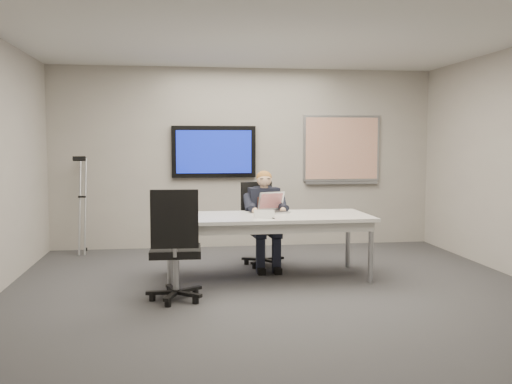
{
  "coord_description": "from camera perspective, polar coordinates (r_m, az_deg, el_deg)",
  "views": [
    {
      "loc": [
        -1.06,
        -5.91,
        1.63
      ],
      "look_at": [
        -0.13,
        0.82,
        1.05
      ],
      "focal_mm": 40.0,
      "sensor_mm": 36.0,
      "label": 1
    }
  ],
  "objects": [
    {
      "name": "seated_person",
      "position": [
        7.41,
        0.98,
        -3.78
      ],
      "size": [
        0.41,
        0.7,
        1.27
      ],
      "rotation": [
        0.0,
        0.0,
        0.08
      ],
      "color": "#1C1F2E",
      "rests_on": "office_chair_far"
    },
    {
      "name": "tv_display",
      "position": [
        8.88,
        -4.24,
        4.04
      ],
      "size": [
        1.3,
        0.09,
        0.8
      ],
      "color": "black",
      "rests_on": "wall_back"
    },
    {
      "name": "laptop",
      "position": [
        7.14,
        1.64,
        -1.55
      ],
      "size": [
        0.42,
        0.44,
        0.25
      ],
      "rotation": [
        0.0,
        0.0,
        0.35
      ],
      "color": "silver",
      "rests_on": "conference_table"
    },
    {
      "name": "pen",
      "position": [
        6.58,
        1.62,
        -2.59
      ],
      "size": [
        0.04,
        0.15,
        0.01
      ],
      "primitive_type": "cylinder",
      "rotation": [
        0.0,
        1.57,
        1.75
      ],
      "color": "black",
      "rests_on": "conference_table"
    },
    {
      "name": "conference_table",
      "position": [
        6.88,
        1.07,
        -3.06
      ],
      "size": [
        2.5,
        1.06,
        0.77
      ],
      "rotation": [
        0.0,
        0.0,
        0.01
      ],
      "color": "silver",
      "rests_on": "ground"
    },
    {
      "name": "office_chair_near",
      "position": [
        5.96,
        -8.03,
        -7.39
      ],
      "size": [
        0.58,
        0.58,
        1.18
      ],
      "rotation": [
        0.0,
        0.0,
        3.11
      ],
      "color": "black",
      "rests_on": "ground"
    },
    {
      "name": "wall_back",
      "position": [
        8.98,
        -1.07,
        3.42
      ],
      "size": [
        6.0,
        0.02,
        2.8
      ],
      "primitive_type": "cube",
      "color": "#A29B92",
      "rests_on": "ground"
    },
    {
      "name": "floor",
      "position": [
        6.22,
        2.28,
        -10.29
      ],
      "size": [
        6.0,
        6.0,
        0.02
      ],
      "primitive_type": "cube",
      "color": "#3A3A3D",
      "rests_on": "ground"
    },
    {
      "name": "ceiling",
      "position": [
        6.12,
        2.37,
        15.91
      ],
      "size": [
        6.0,
        6.0,
        0.02
      ],
      "primitive_type": "cube",
      "color": "silver",
      "rests_on": "wall_back"
    },
    {
      "name": "crutch",
      "position": [
        8.81,
        -16.96,
        -1.13
      ],
      "size": [
        0.41,
        0.82,
        1.54
      ],
      "primitive_type": null,
      "rotation": [
        -0.25,
        0.0,
        0.28
      ],
      "color": "#9FA1A6",
      "rests_on": "ground"
    },
    {
      "name": "whiteboard",
      "position": [
        9.26,
        8.55,
        4.22
      ],
      "size": [
        1.25,
        0.08,
        1.1
      ],
      "color": "#999CA2",
      "rests_on": "wall_back"
    },
    {
      "name": "wall_front",
      "position": [
        3.11,
        12.15,
        0.57
      ],
      "size": [
        6.0,
        0.02,
        2.8
      ],
      "primitive_type": "cube",
      "color": "#A29B92",
      "rests_on": "ground"
    },
    {
      "name": "name_tent",
      "position": [
        6.61,
        0.82,
        -2.21
      ],
      "size": [
        0.24,
        0.11,
        0.09
      ],
      "primitive_type": null,
      "rotation": [
        0.0,
        0.0,
        -0.17
      ],
      "color": "white",
      "rests_on": "conference_table"
    },
    {
      "name": "office_chair_far",
      "position": [
        7.68,
        0.59,
        -4.74
      ],
      "size": [
        0.65,
        0.65,
        1.11
      ],
      "rotation": [
        0.0,
        0.0,
        0.28
      ],
      "color": "black",
      "rests_on": "ground"
    }
  ]
}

